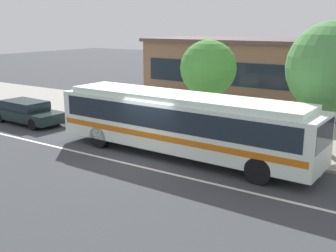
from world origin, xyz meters
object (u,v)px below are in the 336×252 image
street_tree_mid_block (334,69)px  pedestrian_waiting_near_sign (244,127)px  pedestrian_walking_along_curb (279,126)px  bus_stop_sign (289,122)px  transit_bus (181,121)px  street_tree_near_stop (208,69)px  sedan_behind_bus (27,111)px

street_tree_mid_block → pedestrian_waiting_near_sign: bearing=-157.2°
pedestrian_waiting_near_sign → pedestrian_walking_along_curb: size_ratio=1.00×
pedestrian_waiting_near_sign → bus_stop_sign: size_ratio=0.70×
transit_bus → street_tree_mid_block: 6.60m
transit_bus → pedestrian_waiting_near_sign: transit_bus is taller
transit_bus → bus_stop_sign: bearing=24.9°
bus_stop_sign → street_tree_mid_block: (1.19, 1.67, 2.09)m
bus_stop_sign → street_tree_near_stop: size_ratio=0.51×
pedestrian_waiting_near_sign → pedestrian_walking_along_curb: 1.61m
pedestrian_walking_along_curb → sedan_behind_bus: bearing=-167.9°
pedestrian_waiting_near_sign → bus_stop_sign: bus_stop_sign is taller
sedan_behind_bus → bus_stop_sign: 14.60m
pedestrian_walking_along_curb → transit_bus: bearing=-134.4°
transit_bus → pedestrian_walking_along_curb: 4.49m
transit_bus → street_tree_mid_block: (5.15, 3.51, 2.17)m
sedan_behind_bus → pedestrian_waiting_near_sign: pedestrian_waiting_near_sign is taller
transit_bus → sedan_behind_bus: bearing=178.6°
transit_bus → street_tree_near_stop: street_tree_near_stop is taller
pedestrian_waiting_near_sign → pedestrian_walking_along_curb: pedestrian_waiting_near_sign is taller
pedestrian_walking_along_curb → street_tree_near_stop: 4.72m
bus_stop_sign → street_tree_near_stop: (-4.90, 2.19, 1.69)m
pedestrian_waiting_near_sign → street_tree_near_stop: bearing=146.4°
pedestrian_waiting_near_sign → street_tree_mid_block: street_tree_mid_block is taller
street_tree_near_stop → pedestrian_walking_along_curb: bearing=-11.7°
transit_bus → pedestrian_walking_along_curb: bearing=45.6°
pedestrian_waiting_near_sign → transit_bus: bearing=-131.5°
transit_bus → sedan_behind_bus: size_ratio=2.50×
transit_bus → sedan_behind_bus: transit_bus is taller
sedan_behind_bus → street_tree_mid_block: street_tree_mid_block is taller
street_tree_mid_block → transit_bus: bearing=-145.7°
street_tree_near_stop → street_tree_mid_block: 6.12m
transit_bus → sedan_behind_bus: 10.56m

